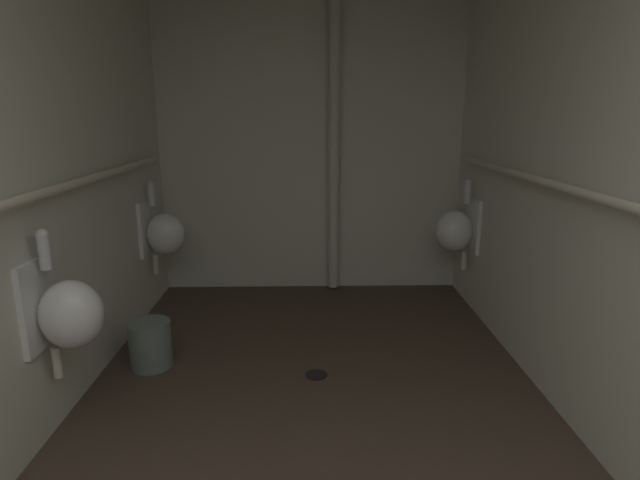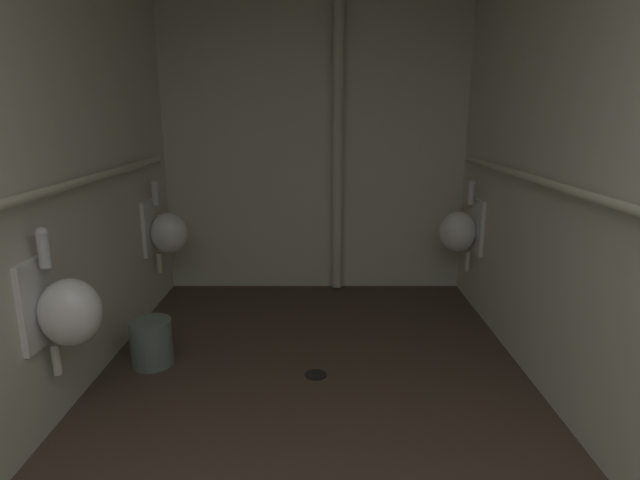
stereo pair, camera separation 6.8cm
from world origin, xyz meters
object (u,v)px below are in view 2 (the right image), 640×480
at_px(urinal_left_mid, 67,310).
at_px(standpipe_back_wall, 339,143).
at_px(urinal_right_mid, 461,230).
at_px(waste_bin, 153,342).
at_px(urinal_left_far, 168,232).
at_px(floor_drain, 316,374).

distance_m(urinal_left_mid, standpipe_back_wall, 2.68).
xyz_separation_m(urinal_right_mid, waste_bin, (-2.23, -1.02, -0.51)).
relative_size(urinal_left_mid, urinal_right_mid, 1.00).
bearing_deg(urinal_left_far, urinal_left_mid, -90.00).
bearing_deg(urinal_right_mid, urinal_left_mid, -143.85).
bearing_deg(urinal_right_mid, urinal_left_far, -178.79).
xyz_separation_m(urinal_left_far, waste_bin, (0.15, -0.97, -0.51)).
height_order(standpipe_back_wall, waste_bin, standpipe_back_wall).
xyz_separation_m(urinal_left_mid, standpipe_back_wall, (1.39, 2.19, 0.68)).
bearing_deg(waste_bin, urinal_left_far, 98.70).
relative_size(standpipe_back_wall, waste_bin, 8.65).
height_order(urinal_left_mid, floor_drain, urinal_left_mid).
distance_m(standpipe_back_wall, floor_drain, 2.10).
xyz_separation_m(urinal_left_mid, waste_bin, (0.15, 0.72, -0.51)).
bearing_deg(floor_drain, waste_bin, 172.23).
distance_m(urinal_right_mid, waste_bin, 2.51).
bearing_deg(urinal_left_far, standpipe_back_wall, 19.71).
xyz_separation_m(urinal_left_mid, urinal_right_mid, (2.38, 1.74, 0.00)).
height_order(urinal_left_far, standpipe_back_wall, standpipe_back_wall).
bearing_deg(floor_drain, urinal_right_mid, 44.91).
bearing_deg(urinal_left_far, floor_drain, -42.74).
bearing_deg(waste_bin, urinal_right_mid, 24.63).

